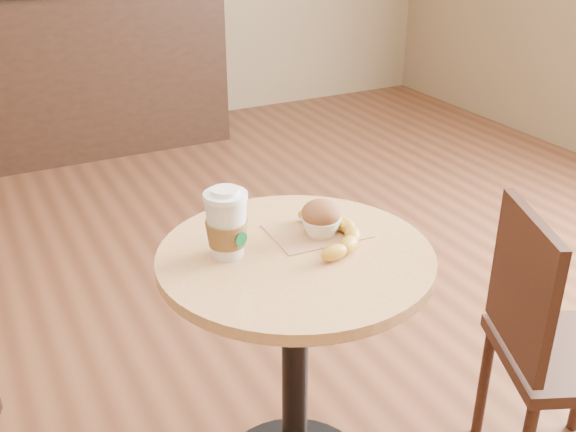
% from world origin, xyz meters
% --- Properties ---
extents(cafe_table, '(0.68, 0.68, 0.75)m').
position_xyz_m(cafe_table, '(0.12, 0.06, 0.52)').
color(cafe_table, black).
rests_on(cafe_table, ground).
extents(chair_right, '(0.48, 0.48, 0.83)m').
position_xyz_m(chair_right, '(0.74, -0.22, 0.46)').
color(chair_right, black).
rests_on(chair_right, ground).
extents(service_counter, '(2.30, 0.65, 1.04)m').
position_xyz_m(service_counter, '(0.00, 3.18, 0.52)').
color(service_counter, black).
rests_on(service_counter, ground).
extents(kraft_bag, '(0.25, 0.19, 0.00)m').
position_xyz_m(kraft_bag, '(0.22, 0.14, 0.75)').
color(kraft_bag, '#AC7B53').
rests_on(kraft_bag, cafe_table).
extents(coffee_cup, '(0.10, 0.11, 0.17)m').
position_xyz_m(coffee_cup, '(-0.03, 0.13, 0.83)').
color(coffee_cup, silver).
rests_on(coffee_cup, cafe_table).
extents(muffin, '(0.10, 0.10, 0.09)m').
position_xyz_m(muffin, '(0.22, 0.11, 0.80)').
color(muffin, white).
rests_on(muffin, kraft_bag).
extents(banana, '(0.25, 0.32, 0.04)m').
position_xyz_m(banana, '(0.23, 0.09, 0.77)').
color(banana, gold).
rests_on(banana, kraft_bag).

